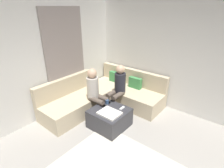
# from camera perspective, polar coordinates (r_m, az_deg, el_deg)

# --- Properties ---
(wall_back) EXTENTS (6.00, 0.12, 2.70)m
(wall_back) POSITION_cam_1_polar(r_m,az_deg,el_deg) (4.39, 28.59, 5.92)
(wall_back) COLOR silver
(wall_back) RESTS_ON ground_plane
(wall_left) EXTENTS (0.12, 6.00, 2.70)m
(wall_left) POSITION_cam_1_polar(r_m,az_deg,el_deg) (4.01, -30.70, 3.95)
(wall_left) COLOR silver
(wall_left) RESTS_ON ground_plane
(curtain_panel) EXTENTS (0.06, 1.10, 2.50)m
(curtain_panel) POSITION_cam_1_polar(r_m,az_deg,el_deg) (4.53, -14.79, 7.24)
(curtain_panel) COLOR gray
(curtain_panel) RESTS_ON ground_plane
(sectional_couch) EXTENTS (2.10, 2.55, 0.87)m
(sectional_couch) POSITION_cam_1_polar(r_m,az_deg,el_deg) (4.73, -2.36, -3.95)
(sectional_couch) COLOR #C6B593
(sectional_couch) RESTS_ON ground_plane
(ottoman) EXTENTS (0.76, 0.76, 0.42)m
(ottoman) POSITION_cam_1_polar(r_m,az_deg,el_deg) (3.99, -0.81, -11.00)
(ottoman) COLOR #333338
(ottoman) RESTS_ON ground_plane
(folded_blanket) EXTENTS (0.44, 0.36, 0.04)m
(folded_blanket) POSITION_cam_1_polar(r_m,az_deg,el_deg) (3.73, -0.83, -9.48)
(folded_blanket) COLOR white
(folded_blanket) RESTS_ON ottoman
(coffee_mug) EXTENTS (0.08, 0.08, 0.10)m
(coffee_mug) POSITION_cam_1_polar(r_m,az_deg,el_deg) (4.09, -1.60, -5.79)
(coffee_mug) COLOR #334C72
(coffee_mug) RESTS_ON ottoman
(game_remote) EXTENTS (0.05, 0.15, 0.02)m
(game_remote) POSITION_cam_1_polar(r_m,az_deg,el_deg) (3.92, 3.29, -7.84)
(game_remote) COLOR white
(game_remote) RESTS_ON ottoman
(person_on_couch_back) EXTENTS (0.30, 0.60, 1.20)m
(person_on_couch_back) POSITION_cam_1_polar(r_m,az_deg,el_deg) (4.38, 1.87, -0.84)
(person_on_couch_back) COLOR brown
(person_on_couch_back) RESTS_ON ground_plane
(person_on_couch_side) EXTENTS (0.60, 0.30, 1.20)m
(person_on_couch_side) POSITION_cam_1_polar(r_m,az_deg,el_deg) (4.16, -5.29, -2.38)
(person_on_couch_side) COLOR brown
(person_on_couch_side) RESTS_ON ground_plane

